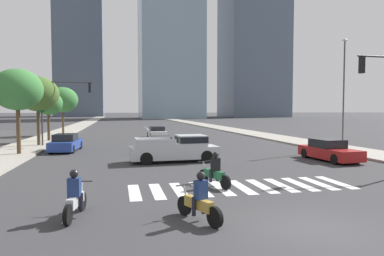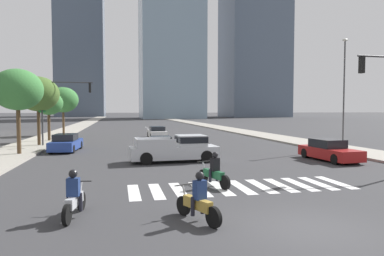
{
  "view_description": "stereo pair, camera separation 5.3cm",
  "coord_description": "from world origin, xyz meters",
  "views": [
    {
      "loc": [
        -5.12,
        -8.44,
        3.27
      ],
      "look_at": [
        0.0,
        15.29,
        2.0
      ],
      "focal_mm": 32.29,
      "sensor_mm": 36.0,
      "label": 1
    },
    {
      "loc": [
        -5.07,
        -8.45,
        3.27
      ],
      "look_at": [
        0.0,
        15.29,
        2.0
      ],
      "focal_mm": 32.29,
      "sensor_mm": 36.0,
      "label": 2
    }
  ],
  "objects": [
    {
      "name": "ground_plane",
      "position": [
        0.0,
        0.0,
        0.0
      ],
      "size": [
        800.0,
        800.0,
        0.0
      ],
      "primitive_type": "plane",
      "color": "#333335"
    },
    {
      "name": "sidewalk_east",
      "position": [
        12.84,
        30.0,
        0.07
      ],
      "size": [
        4.0,
        260.0,
        0.15
      ],
      "primitive_type": "cube",
      "color": "gray",
      "rests_on": "ground"
    },
    {
      "name": "sidewalk_west",
      "position": [
        -12.84,
        30.0,
        0.07
      ],
      "size": [
        4.0,
        260.0,
        0.15
      ],
      "primitive_type": "cube",
      "color": "gray",
      "rests_on": "ground"
    },
    {
      "name": "crosswalk_near",
      "position": [
        0.0,
        5.29,
        0.0
      ],
      "size": [
        9.45,
        2.78,
        0.01
      ],
      "color": "silver",
      "rests_on": "ground"
    },
    {
      "name": "lane_divider_center",
      "position": [
        0.0,
        33.29,
        0.0
      ],
      "size": [
        0.14,
        50.0,
        0.01
      ],
      "color": "silver",
      "rests_on": "ground"
    },
    {
      "name": "motorcycle_lead",
      "position": [
        -6.41,
        2.41,
        0.58
      ],
      "size": [
        0.71,
        2.06,
        1.49
      ],
      "rotation": [
        0.0,
        0.0,
        1.4
      ],
      "color": "black",
      "rests_on": "ground"
    },
    {
      "name": "motorcycle_trailing",
      "position": [
        -2.81,
        1.28,
        0.58
      ],
      "size": [
        1.09,
        1.93,
        1.49
      ],
      "rotation": [
        0.0,
        0.0,
        1.99
      ],
      "color": "black",
      "rests_on": "ground"
    },
    {
      "name": "motorcycle_third",
      "position": [
        -1.09,
        5.7,
        0.58
      ],
      "size": [
        1.02,
        2.13,
        1.49
      ],
      "rotation": [
        0.0,
        0.0,
        1.91
      ],
      "color": "black",
      "rests_on": "ground"
    },
    {
      "name": "pickup_truck",
      "position": [
        -1.38,
        13.0,
        0.81
      ],
      "size": [
        5.59,
        2.17,
        1.67
      ],
      "rotation": [
        0.0,
        0.0,
        0.05
      ],
      "color": "#B7BABF",
      "rests_on": "ground"
    },
    {
      "name": "sedan_gold_0",
      "position": [
        -1.89,
        18.07,
        0.57
      ],
      "size": [
        1.91,
        4.74,
        1.23
      ],
      "rotation": [
        0.0,
        0.0,
        1.54
      ],
      "color": "#B28E38",
      "rests_on": "ground"
    },
    {
      "name": "sedan_white_1",
      "position": [
        -0.67,
        31.83,
        0.62
      ],
      "size": [
        1.97,
        4.67,
        1.34
      ],
      "rotation": [
        0.0,
        0.0,
        1.59
      ],
      "color": "silver",
      "rests_on": "ground"
    },
    {
      "name": "sedan_blue_2",
      "position": [
        -9.16,
        20.34,
        0.63
      ],
      "size": [
        2.15,
        4.75,
        1.38
      ],
      "rotation": [
        0.0,
        0.0,
        1.49
      ],
      "color": "navy",
      "rests_on": "ground"
    },
    {
      "name": "sedan_red_3",
      "position": [
        8.28,
        11.46,
        0.62
      ],
      "size": [
        2.01,
        4.63,
        1.37
      ],
      "rotation": [
        0.0,
        0.0,
        -1.51
      ],
      "color": "maroon",
      "rests_on": "ground"
    },
    {
      "name": "traffic_signal_far",
      "position": [
        -10.05,
        24.05,
        4.25
      ],
      "size": [
        4.64,
        0.28,
        5.99
      ],
      "color": "#333335",
      "rests_on": "sidewalk_west"
    },
    {
      "name": "street_lamp_east",
      "position": [
        13.14,
        16.83,
        5.24
      ],
      "size": [
        0.5,
        0.24,
        8.95
      ],
      "color": "#3F3F42",
      "rests_on": "sidewalk_east"
    },
    {
      "name": "street_tree_nearest",
      "position": [
        -12.04,
        18.15,
        4.7
      ],
      "size": [
        3.46,
        3.46,
        6.04
      ],
      "color": "#4C3823",
      "rests_on": "sidewalk_west"
    },
    {
      "name": "street_tree_second",
      "position": [
        -12.04,
        24.5,
        4.68
      ],
      "size": [
        3.64,
        3.64,
        6.1
      ],
      "color": "#4C3823",
      "rests_on": "sidewalk_west"
    },
    {
      "name": "street_tree_third",
      "position": [
        -12.04,
        29.14,
        3.94
      ],
      "size": [
        2.84,
        2.84,
        5.02
      ],
      "color": "#4C3823",
      "rests_on": "sidewalk_west"
    },
    {
      "name": "street_tree_fourth",
      "position": [
        -12.04,
        38.7,
        4.57
      ],
      "size": [
        3.84,
        3.84,
        6.07
      ],
      "color": "#4C3823",
      "rests_on": "sidewalk_west"
    },
    {
      "name": "office_tower_left_skyline",
      "position": [
        -23.36,
        176.78,
        43.27
      ],
      "size": [
        22.91,
        26.93,
        87.6
      ],
      "color": "slate",
      "rests_on": "ground"
    }
  ]
}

